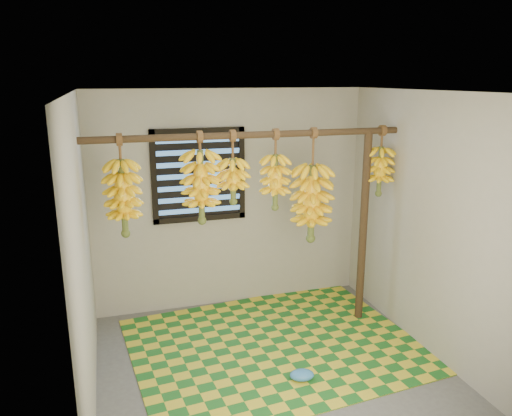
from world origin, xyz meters
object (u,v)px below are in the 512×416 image
object	(u,v)px
banana_bunch_d	(275,182)
woven_mat	(275,345)
plastic_bag	(302,375)
banana_bunch_c	(233,181)
banana_bunch_b	(201,187)
banana_bunch_e	(312,203)
banana_bunch_a	(123,198)
support_post	(363,229)
banana_bunch_f	(380,171)

from	to	relation	value
banana_bunch_d	woven_mat	bearing A→B (deg)	-106.85
plastic_bag	banana_bunch_c	world-z (taller)	banana_bunch_c
banana_bunch_b	banana_bunch_e	size ratio (longest dim) A/B	0.75
banana_bunch_a	banana_bunch_e	distance (m)	1.79
banana_bunch_c	banana_bunch_e	bearing A→B (deg)	0.00
banana_bunch_b	banana_bunch_d	world-z (taller)	same
banana_bunch_a	banana_bunch_e	bearing A→B (deg)	0.00
support_post	banana_bunch_a	bearing A→B (deg)	180.00
plastic_bag	banana_bunch_e	xyz separation A→B (m)	(0.44, 0.90, 1.26)
plastic_bag	banana_bunch_d	distance (m)	1.75
banana_bunch_a	banana_bunch_b	xyz separation A→B (m)	(0.69, 0.00, 0.05)
woven_mat	plastic_bag	xyz separation A→B (m)	(0.03, -0.62, 0.05)
support_post	plastic_bag	world-z (taller)	support_post
banana_bunch_c	banana_bunch_f	distance (m)	1.53
plastic_bag	banana_bunch_e	distance (m)	1.61
plastic_bag	banana_bunch_f	size ratio (longest dim) A/B	0.30
plastic_bag	banana_bunch_e	size ratio (longest dim) A/B	0.19
woven_mat	banana_bunch_c	bearing A→B (deg)	138.78
banana_bunch_b	banana_bunch_a	bearing A→B (deg)	180.00
plastic_bag	banana_bunch_d	world-z (taller)	banana_bunch_d
banana_bunch_e	banana_bunch_f	bearing A→B (deg)	0.00
plastic_bag	banana_bunch_c	xyz separation A→B (m)	(-0.35, 0.90, 1.53)
banana_bunch_b	banana_bunch_e	world-z (taller)	same
banana_bunch_e	banana_bunch_a	bearing A→B (deg)	180.00
support_post	banana_bunch_a	xyz separation A→B (m)	(-2.36, 0.00, 0.49)
support_post	banana_bunch_b	bearing A→B (deg)	180.00
banana_bunch_f	banana_bunch_c	bearing A→B (deg)	180.00
banana_bunch_e	support_post	bearing A→B (deg)	0.00
support_post	banana_bunch_f	xyz separation A→B (m)	(0.15, 0.00, 0.59)
support_post	banana_bunch_e	xyz separation A→B (m)	(-0.58, 0.00, 0.31)
woven_mat	banana_bunch_b	size ratio (longest dim) A/B	3.16
plastic_bag	banana_bunch_a	distance (m)	2.16
woven_mat	banana_bunch_a	world-z (taller)	banana_bunch_a
banana_bunch_d	banana_bunch_f	distance (m)	1.12
banana_bunch_b	banana_bunch_d	xyz separation A→B (m)	(0.71, 0.00, 0.00)
banana_bunch_f	banana_bunch_b	bearing A→B (deg)	180.00
banana_bunch_e	banana_bunch_d	bearing A→B (deg)	180.00
banana_bunch_b	banana_bunch_c	size ratio (longest dim) A/B	1.23
banana_bunch_a	banana_bunch_e	size ratio (longest dim) A/B	0.81
support_post	banana_bunch_b	world-z (taller)	banana_bunch_b
woven_mat	banana_bunch_b	distance (m)	1.69
support_post	banana_bunch_b	size ratio (longest dim) A/B	2.38
banana_bunch_a	banana_bunch_f	xyz separation A→B (m)	(2.51, 0.00, 0.10)
banana_bunch_d	plastic_bag	bearing A→B (deg)	-93.59
support_post	banana_bunch_d	world-z (taller)	banana_bunch_d
banana_bunch_e	banana_bunch_b	bearing A→B (deg)	180.00
banana_bunch_b	banana_bunch_f	distance (m)	1.83
plastic_bag	banana_bunch_a	bearing A→B (deg)	146.09
banana_bunch_d	banana_bunch_b	bearing A→B (deg)	180.00
banana_bunch_f	banana_bunch_d	bearing A→B (deg)	180.00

